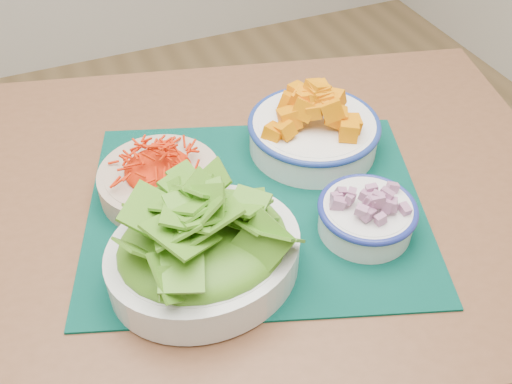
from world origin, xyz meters
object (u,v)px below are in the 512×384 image
table (222,236)px  squash_bowl (314,124)px  lettuce_bowl (203,242)px  carrot_bowl (159,175)px  onion_bowl (367,212)px  placemat (256,207)px

table → squash_bowl: 0.25m
squash_bowl → lettuce_bowl: 0.32m
table → carrot_bowl: carrot_bowl is taller
carrot_bowl → onion_bowl: 0.32m
table → placemat: (0.04, -0.06, 0.11)m
carrot_bowl → placemat: bearing=-35.0°
carrot_bowl → onion_bowl: size_ratio=1.28×
carrot_bowl → lettuce_bowl: size_ratio=0.79×
carrot_bowl → lettuce_bowl: lettuce_bowl is taller
squash_bowl → lettuce_bowl: bearing=-144.0°
placemat → carrot_bowl: 0.16m
carrot_bowl → squash_bowl: 0.27m
table → carrot_bowl: 0.17m
table → lettuce_bowl: 0.24m
carrot_bowl → lettuce_bowl: (0.01, -0.18, 0.03)m
placemat → squash_bowl: size_ratio=2.23×
placemat → onion_bowl: 0.17m
table → onion_bowl: 0.28m
squash_bowl → lettuce_bowl: (-0.26, -0.19, 0.01)m
table → lettuce_bowl: (-0.07, -0.15, 0.17)m
carrot_bowl → lettuce_bowl: bearing=-86.2°
onion_bowl → lettuce_bowl: bearing=176.6°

